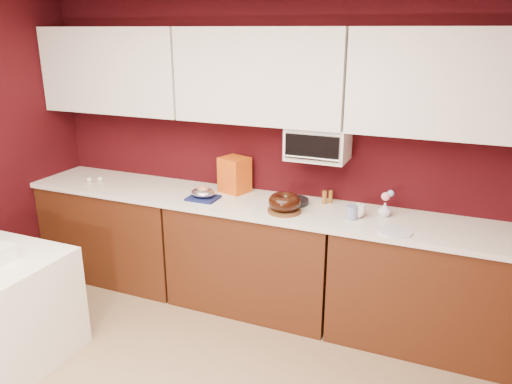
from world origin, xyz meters
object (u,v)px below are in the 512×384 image
Objects in this scene: bundt_cake at (284,202)px; blue_jar at (352,213)px; flower_vase at (385,209)px; pandoro_box at (235,175)px; coffee_mug at (357,210)px; foil_ham_nest at (203,193)px; toaster_oven at (318,143)px.

bundt_cake is 0.49m from blue_jar.
blue_jar is (0.49, 0.05, -0.03)m from bundt_cake.
flower_vase reaches higher than blue_jar.
coffee_mug is (1.06, -0.19, -0.09)m from pandoro_box.
foil_ham_nest is at bearing -172.56° from flower_vase.
coffee_mug is (0.51, 0.11, -0.02)m from bundt_cake.
bundt_cake is at bearing -118.74° from toaster_oven.
bundt_cake is 2.14× the size of coffee_mug.
foil_ham_nest is at bearing -176.19° from coffee_mug.
coffee_mug reaches higher than foil_ham_nest.
blue_jar is 0.25m from flower_vase.
pandoro_box reaches higher than coffee_mug.
flower_vase is (0.20, 0.15, 0.01)m from blue_jar.
pandoro_box is at bearing 175.67° from flower_vase.
foil_ham_nest is 1.21m from coffee_mug.
flower_vase reaches higher than coffee_mug.
pandoro_box is 1.24m from flower_vase.
toaster_oven reaches higher than foil_ham_nest.
flower_vase is (0.53, -0.08, -0.42)m from toaster_oven.
coffee_mug is (1.20, 0.08, 0.00)m from foil_ham_nest.
pandoro_box is at bearing 169.60° from coffee_mug.
coffee_mug is at bearing 66.30° from blue_jar.
foil_ham_nest is 1.74× the size of coffee_mug.
foil_ham_nest is (-0.69, 0.03, -0.02)m from bundt_cake.
bundt_cake reaches higher than coffee_mug.
bundt_cake is 1.23× the size of foil_ham_nest.
toaster_oven is 3.97× the size of flower_vase.
flower_vase is at bearing -8.26° from toaster_oven.
foil_ham_nest is 1.71× the size of flower_vase.
coffee_mug reaches higher than blue_jar.
toaster_oven reaches higher than blue_jar.
pandoro_box reaches higher than blue_jar.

